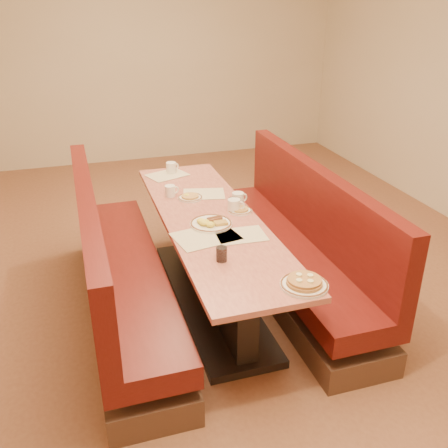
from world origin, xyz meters
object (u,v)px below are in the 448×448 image
object	(u,v)px
coffee_mug_c	(234,205)
soda_tumbler_mid	(233,204)
diner_table	(211,261)
eggs_plate	(211,223)
booth_right	(296,249)
coffee_mug_b	(170,191)
coffee_mug_a	(238,199)
booth_left	(117,277)
coffee_mug_d	(171,167)
pancake_plate	(304,283)
soda_tumbler_near	(222,254)

from	to	relation	value
coffee_mug_c	soda_tumbler_mid	distance (m)	0.06
diner_table	eggs_plate	size ratio (longest dim) A/B	8.08
booth_right	soda_tumbler_mid	bearing A→B (deg)	168.54
diner_table	coffee_mug_b	size ratio (longest dim) A/B	20.29
eggs_plate	diner_table	bearing A→B (deg)	75.08
booth_right	coffee_mug_a	xyz separation A→B (m)	(-0.45, 0.17, 0.44)
diner_table	booth_right	xyz separation A→B (m)	(0.73, 0.00, -0.01)
eggs_plate	coffee_mug_b	distance (m)	0.68
eggs_plate	coffee_mug_a	distance (m)	0.45
booth_right	coffee_mug_b	bearing A→B (deg)	150.91
booth_left	coffee_mug_d	bearing A→B (deg)	58.77
booth_right	coffee_mug_d	bearing A→B (deg)	125.88
diner_table	coffee_mug_b	distance (m)	0.70
coffee_mug_b	soda_tumbler_mid	xyz separation A→B (m)	(0.41, -0.41, -0.00)
soda_tumbler_mid	booth_right	bearing A→B (deg)	-11.46
pancake_plate	eggs_plate	xyz separation A→B (m)	(-0.29, 0.96, -0.00)
coffee_mug_b	booth_right	bearing A→B (deg)	-39.22
pancake_plate	coffee_mug_d	bearing A→B (deg)	98.15
booth_left	coffee_mug_a	xyz separation A→B (m)	(1.02, 0.17, 0.44)
eggs_plate	soda_tumbler_mid	size ratio (longest dim) A/B	3.36
booth_right	diner_table	bearing A→B (deg)	180.00
eggs_plate	booth_left	bearing A→B (deg)	168.68
eggs_plate	coffee_mug_c	distance (m)	0.31
booth_right	coffee_mug_a	distance (m)	0.65
pancake_plate	soda_tumbler_mid	world-z (taller)	soda_tumbler_mid
booth_right	pancake_plate	bearing A→B (deg)	-113.63
pancake_plate	coffee_mug_d	size ratio (longest dim) A/B	2.20
pancake_plate	soda_tumbler_mid	size ratio (longest dim) A/B	3.06
booth_right	coffee_mug_a	world-z (taller)	booth_right
pancake_plate	eggs_plate	world-z (taller)	pancake_plate
booth_right	eggs_plate	xyz separation A→B (m)	(-0.77, -0.14, 0.41)
coffee_mug_b	booth_left	bearing A→B (deg)	-146.13
booth_left	coffee_mug_d	xyz separation A→B (m)	(0.67, 1.10, 0.44)
coffee_mug_a	booth_right	bearing A→B (deg)	-32.98
coffee_mug_a	pancake_plate	bearing A→B (deg)	-103.21
coffee_mug_a	coffee_mug_d	world-z (taller)	coffee_mug_a
diner_table	pancake_plate	distance (m)	1.20
booth_left	booth_right	bearing A→B (deg)	0.00
booth_left	coffee_mug_a	bearing A→B (deg)	9.74
pancake_plate	coffee_mug_c	world-z (taller)	coffee_mug_c
soda_tumbler_mid	coffee_mug_a	bearing A→B (deg)	45.44
coffee_mug_a	coffee_mug_d	bearing A→B (deg)	98.87
eggs_plate	soda_tumbler_near	size ratio (longest dim) A/B	3.21
coffee_mug_b	coffee_mug_d	world-z (taller)	coffee_mug_d
booth_left	pancake_plate	size ratio (longest dim) A/B	8.87
booth_right	coffee_mug_d	world-z (taller)	booth_right
booth_left	coffee_mug_c	size ratio (longest dim) A/B	18.67
booth_left	soda_tumbler_near	distance (m)	1.01
eggs_plate	coffee_mug_c	world-z (taller)	coffee_mug_c
coffee_mug_c	booth_right	bearing A→B (deg)	11.96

